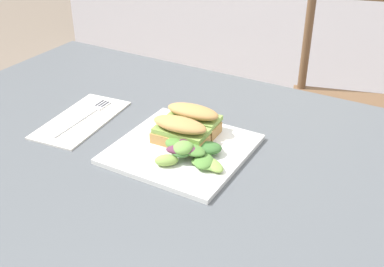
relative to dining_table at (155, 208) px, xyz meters
name	(u,v)px	position (x,y,z in m)	size (l,w,h in m)	color
dining_table	(155,208)	(0.00, 0.00, 0.00)	(1.20, 0.87, 0.74)	#51565B
chair_wooden_far	(346,108)	(0.17, 1.00, -0.16)	(0.49, 0.49, 0.87)	brown
plate_lunch	(182,149)	(0.04, 0.04, 0.13)	(0.25, 0.25, 0.01)	white
sandwich_half_front	(180,131)	(0.03, 0.05, 0.17)	(0.11, 0.06, 0.06)	tan
sandwich_half_back	(193,118)	(0.03, 0.11, 0.17)	(0.11, 0.06, 0.06)	tan
salad_mixed_greens	(191,151)	(0.08, 0.01, 0.15)	(0.15, 0.12, 0.04)	#84A84C
napkin_folded	(82,120)	(-0.22, 0.04, 0.13)	(0.11, 0.23, 0.00)	silver
fork_on_napkin	(86,115)	(-0.22, 0.06, 0.13)	(0.03, 0.19, 0.00)	silver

